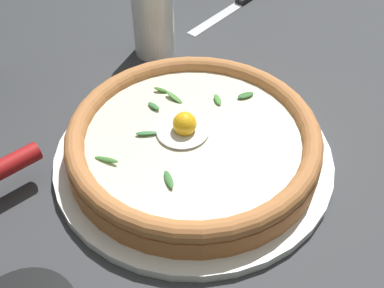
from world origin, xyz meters
The scene contains 5 objects.
ground_plane centered at (0.00, 0.00, -0.01)m, with size 2.40×2.40×0.03m, color #35373A.
pizza_plate centered at (0.00, 0.03, 0.01)m, with size 0.34×0.34×0.01m, color white.
pizza centered at (0.00, 0.03, 0.03)m, with size 0.30×0.30×0.06m.
table_knife centered at (0.38, 0.15, 0.00)m, with size 0.21×0.05×0.01m.
drinking_glass centered at (0.18, 0.20, 0.05)m, with size 0.06×0.06×0.12m.
Camera 1 is at (-0.38, -0.19, 0.46)m, focal length 48.03 mm.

